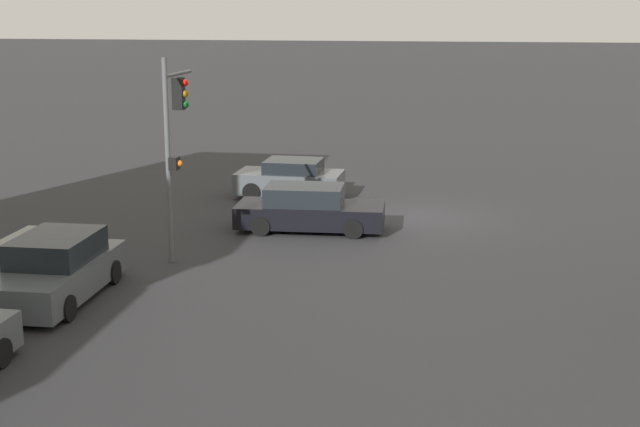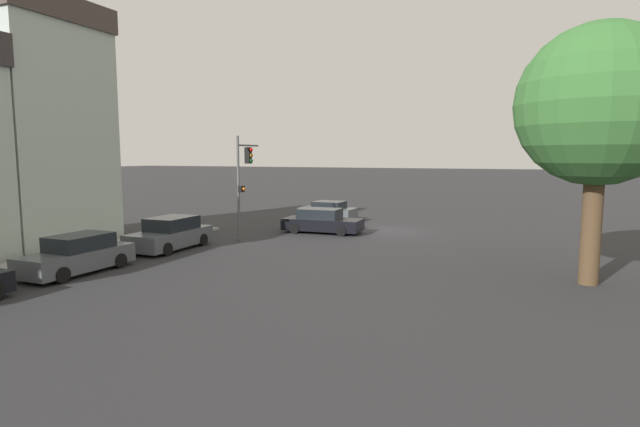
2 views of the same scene
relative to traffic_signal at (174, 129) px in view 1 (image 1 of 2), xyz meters
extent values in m
plane|color=#28282B|center=(-6.58, -5.99, -3.68)|extent=(300.00, 300.00, 0.00)
cylinder|color=#515456|center=(0.06, 0.48, -0.86)|extent=(0.14, 0.14, 5.64)
cylinder|color=#515456|center=(0.03, -0.55, 1.46)|extent=(0.16, 2.05, 0.10)
cube|color=black|center=(0.03, -0.55, 0.91)|extent=(0.31, 0.31, 0.90)
sphere|color=red|center=(-0.16, -0.54, 1.21)|extent=(0.20, 0.20, 0.20)
sphere|color=#99660F|center=(-0.16, -0.54, 0.91)|extent=(0.20, 0.20, 0.20)
sphere|color=#0F511E|center=(-0.16, -0.54, 0.61)|extent=(0.20, 0.20, 0.20)
cube|color=black|center=(-0.12, 0.48, -0.88)|extent=(0.23, 0.36, 0.35)
sphere|color=orange|center=(-0.26, 0.49, -0.88)|extent=(0.18, 0.18, 0.18)
cube|color=#4C5156|center=(-1.55, -8.47, -3.11)|extent=(3.94, 2.05, 0.77)
cube|color=black|center=(-1.70, -8.46, -2.49)|extent=(2.07, 1.77, 0.46)
cylinder|color=black|center=(-0.32, -7.58, -3.34)|extent=(0.69, 0.24, 0.68)
cylinder|color=black|center=(-0.37, -9.42, -3.34)|extent=(0.69, 0.24, 0.68)
cylinder|color=black|center=(-2.73, -7.52, -3.34)|extent=(0.69, 0.24, 0.68)
cylinder|color=black|center=(-2.78, -9.35, -3.34)|extent=(0.69, 0.24, 0.68)
cube|color=black|center=(-3.16, -3.67, -3.17)|extent=(4.74, 2.08, 0.68)
cube|color=black|center=(-2.97, -3.67, -2.54)|extent=(2.49, 1.75, 0.59)
cylinder|color=black|center=(-4.57, -4.62, -3.38)|extent=(0.62, 0.25, 0.61)
cylinder|color=black|center=(-4.64, -2.86, -3.38)|extent=(0.62, 0.25, 0.61)
cylinder|color=black|center=(-1.68, -4.49, -3.38)|extent=(0.62, 0.25, 0.61)
cylinder|color=black|center=(-1.76, -2.73, -3.38)|extent=(0.62, 0.25, 0.61)
cube|color=#4C5156|center=(1.80, 4.07, -3.12)|extent=(2.00, 4.57, 0.78)
cube|color=black|center=(1.80, 3.89, -2.42)|extent=(1.74, 2.39, 0.63)
cylinder|color=black|center=(0.86, 5.47, -3.37)|extent=(0.23, 0.62, 0.62)
cylinder|color=black|center=(0.90, 2.65, -3.37)|extent=(0.23, 0.62, 0.62)
cylinder|color=black|center=(2.73, 2.67, -3.37)|extent=(0.23, 0.62, 0.62)
cylinder|color=black|center=(1.03, 8.17, -3.38)|extent=(0.23, 0.60, 0.60)
cylinder|color=red|center=(3.04, 0.78, -3.30)|extent=(0.20, 0.20, 0.75)
sphere|color=red|center=(3.04, 0.78, -2.87)|extent=(0.22, 0.22, 0.22)
camera|label=1|loc=(-7.84, 23.43, 3.32)|focal=50.00mm
camera|label=2|loc=(-14.22, 23.61, 0.91)|focal=28.00mm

